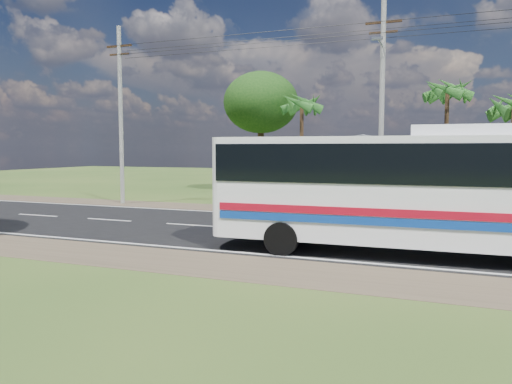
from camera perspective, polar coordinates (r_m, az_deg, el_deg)
ground at (r=21.03m, az=3.37°, el=-4.53°), size 120.00×120.00×0.00m
road at (r=21.03m, az=3.37°, el=-4.50°), size 120.00×16.00×0.03m
house at (r=33.17m, az=12.07°, el=3.45°), size 12.40×10.00×5.00m
utility_poles at (r=26.57m, az=13.46°, el=9.81°), size 32.80×2.22×11.00m
palm_mid at (r=35.41m, az=21.04°, el=10.64°), size 2.80×2.80×8.20m
palm_far at (r=37.35m, az=5.26°, el=9.89°), size 2.80×2.80×7.70m
tree_behind_house at (r=40.55m, az=0.55°, el=10.15°), size 6.00×6.00×9.61m
coach_bus at (r=16.64m, az=19.21°, el=0.99°), size 13.58×3.31×4.19m
motorcycle at (r=26.67m, az=25.14°, el=-2.11°), size 1.55×0.64×0.80m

